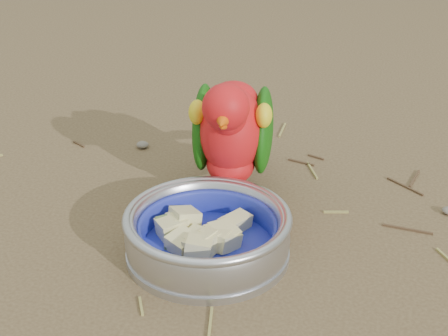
% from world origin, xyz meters
% --- Properties ---
extents(ground, '(60.00, 60.00, 0.00)m').
position_xyz_m(ground, '(0.00, 0.00, 0.00)').
color(ground, brown).
extents(food_bowl, '(0.21, 0.21, 0.02)m').
position_xyz_m(food_bowl, '(-0.01, 0.03, 0.01)').
color(food_bowl, '#B2B2BA').
rests_on(food_bowl, ground).
extents(bowl_wall, '(0.21, 0.21, 0.04)m').
position_xyz_m(bowl_wall, '(-0.01, 0.03, 0.04)').
color(bowl_wall, '#B2B2BA').
rests_on(bowl_wall, food_bowl).
extents(fruit_wedges, '(0.12, 0.12, 0.03)m').
position_xyz_m(fruit_wedges, '(-0.01, 0.03, 0.03)').
color(fruit_wedges, beige).
rests_on(fruit_wedges, food_bowl).
extents(lory_parrot, '(0.14, 0.25, 0.19)m').
position_xyz_m(lory_parrot, '(-0.01, 0.17, 0.10)').
color(lory_parrot, red).
rests_on(lory_parrot, ground).
extents(ground_debris, '(0.90, 0.80, 0.01)m').
position_xyz_m(ground_debris, '(0.05, 0.10, 0.00)').
color(ground_debris, olive).
rests_on(ground_debris, ground).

